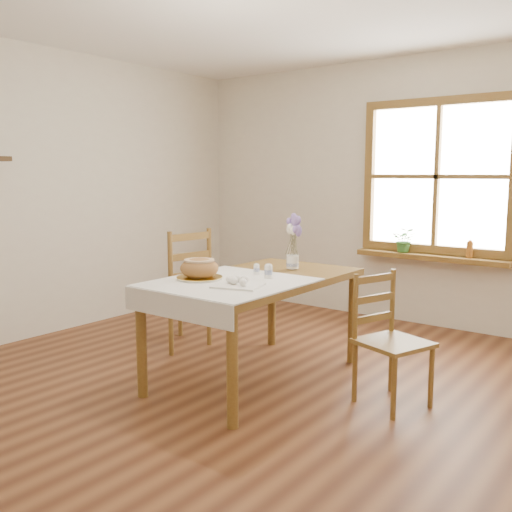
{
  "coord_description": "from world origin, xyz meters",
  "views": [
    {
      "loc": [
        2.42,
        -2.88,
        1.48
      ],
      "look_at": [
        0.0,
        0.3,
        0.9
      ],
      "focal_mm": 40.0,
      "sensor_mm": 36.0,
      "label": 1
    }
  ],
  "objects_px": {
    "chair_left": "(175,287)",
    "dining_table": "(256,288)",
    "flower_vase": "(292,263)",
    "bread_plate": "(200,278)",
    "chair_right": "(394,341)"
  },
  "relations": [
    {
      "from": "dining_table",
      "to": "flower_vase",
      "type": "bearing_deg",
      "value": 85.12
    },
    {
      "from": "dining_table",
      "to": "chair_left",
      "type": "relative_size",
      "value": 1.57
    },
    {
      "from": "dining_table",
      "to": "bread_plate",
      "type": "bearing_deg",
      "value": -122.6
    },
    {
      "from": "bread_plate",
      "to": "dining_table",
      "type": "bearing_deg",
      "value": 57.4
    },
    {
      "from": "bread_plate",
      "to": "flower_vase",
      "type": "height_order",
      "value": "flower_vase"
    },
    {
      "from": "dining_table",
      "to": "chair_left",
      "type": "height_order",
      "value": "chair_left"
    },
    {
      "from": "dining_table",
      "to": "bread_plate",
      "type": "distance_m",
      "value": 0.43
    },
    {
      "from": "dining_table",
      "to": "chair_right",
      "type": "bearing_deg",
      "value": 8.44
    },
    {
      "from": "chair_left",
      "to": "flower_vase",
      "type": "height_order",
      "value": "chair_left"
    },
    {
      "from": "chair_left",
      "to": "dining_table",
      "type": "bearing_deg",
      "value": 85.42
    },
    {
      "from": "dining_table",
      "to": "chair_right",
      "type": "distance_m",
      "value": 1.03
    },
    {
      "from": "chair_right",
      "to": "bread_plate",
      "type": "distance_m",
      "value": 1.36
    },
    {
      "from": "chair_left",
      "to": "chair_right",
      "type": "xyz_separation_m",
      "value": [
        2.04,
        -0.08,
        -0.09
      ]
    },
    {
      "from": "flower_vase",
      "to": "chair_left",
      "type": "bearing_deg",
      "value": -170.07
    },
    {
      "from": "chair_right",
      "to": "flower_vase",
      "type": "xyz_separation_m",
      "value": [
        -0.96,
        0.27,
        0.38
      ]
    }
  ]
}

